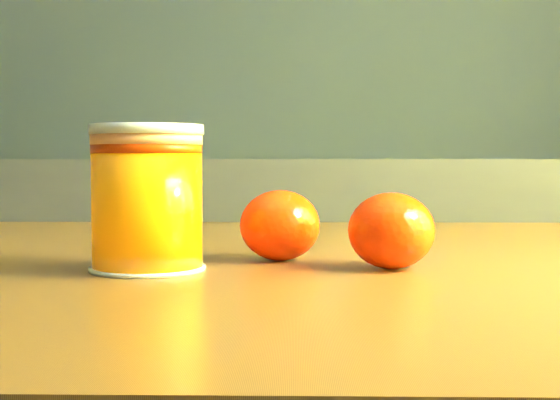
# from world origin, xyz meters

# --- Properties ---
(kitchen_counter) EXTENTS (3.15, 0.60, 0.90)m
(kitchen_counter) POSITION_xyz_m (0.00, 1.45, 0.45)
(kitchen_counter) COLOR #4B4A4F
(kitchen_counter) RESTS_ON ground
(table) EXTENTS (1.21, 0.94, 0.82)m
(table) POSITION_xyz_m (0.85, 0.05, 0.71)
(table) COLOR brown
(table) RESTS_ON ground
(juice_glass) EXTENTS (0.09, 0.09, 0.11)m
(juice_glass) POSITION_xyz_m (0.72, -0.04, 0.87)
(juice_glass) COLOR orange
(juice_glass) RESTS_ON table
(orange_front) EXTENTS (0.08, 0.08, 0.06)m
(orange_front) POSITION_xyz_m (0.90, 0.00, 0.85)
(orange_front) COLOR #FF3305
(orange_front) RESTS_ON table
(orange_back) EXTENTS (0.08, 0.08, 0.06)m
(orange_back) POSITION_xyz_m (0.81, 0.03, 0.85)
(orange_back) COLOR #FF3305
(orange_back) RESTS_ON table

